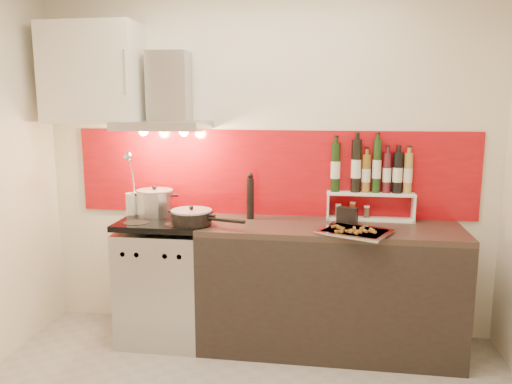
% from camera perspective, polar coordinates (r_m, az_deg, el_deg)
% --- Properties ---
extents(back_wall, '(3.40, 0.02, 2.60)m').
position_cam_1_polar(back_wall, '(3.76, 1.02, 3.44)').
color(back_wall, silver).
rests_on(back_wall, ground).
extents(backsplash, '(3.00, 0.02, 0.64)m').
position_cam_1_polar(backsplash, '(3.75, 1.75, 2.19)').
color(backsplash, '#9C080E').
rests_on(backsplash, back_wall).
extents(range_stove, '(0.60, 0.60, 0.91)m').
position_cam_1_polar(range_stove, '(3.82, -10.27, -9.87)').
color(range_stove, '#B7B7BA').
rests_on(range_stove, ground).
extents(counter, '(1.80, 0.60, 0.90)m').
position_cam_1_polar(counter, '(3.63, 8.33, -10.73)').
color(counter, black).
rests_on(counter, ground).
extents(range_hood, '(0.62, 0.50, 0.61)m').
position_cam_1_polar(range_hood, '(3.73, -10.19, 10.06)').
color(range_hood, '#B7B7BA').
rests_on(range_hood, back_wall).
extents(upper_cabinet, '(0.70, 0.35, 0.72)m').
position_cam_1_polar(upper_cabinet, '(3.93, -18.15, 12.74)').
color(upper_cabinet, silver).
rests_on(upper_cabinet, back_wall).
extents(stock_pot, '(0.27, 0.27, 0.23)m').
position_cam_1_polar(stock_pot, '(3.78, -11.48, -1.19)').
color(stock_pot, '#B7B7BA').
rests_on(stock_pot, range_stove).
extents(saute_pan, '(0.54, 0.28, 0.13)m').
position_cam_1_polar(saute_pan, '(3.48, -7.28, -2.84)').
color(saute_pan, black).
rests_on(saute_pan, range_stove).
extents(utensil_jar, '(0.10, 0.15, 0.49)m').
position_cam_1_polar(utensil_jar, '(3.85, -13.98, -0.53)').
color(utensil_jar, silver).
rests_on(utensil_jar, range_stove).
extents(pepper_mill, '(0.05, 0.05, 0.34)m').
position_cam_1_polar(pepper_mill, '(3.64, -0.66, -0.53)').
color(pepper_mill, black).
rests_on(pepper_mill, counter).
extents(step_shelf, '(0.62, 0.17, 0.58)m').
position_cam_1_polar(step_shelf, '(3.69, 12.97, 1.14)').
color(step_shelf, white).
rests_on(step_shelf, counter).
extents(caddy_box, '(0.15, 0.10, 0.12)m').
position_cam_1_polar(caddy_box, '(3.55, 10.38, -2.70)').
color(caddy_box, black).
rests_on(caddy_box, counter).
extents(baking_tray, '(0.53, 0.48, 0.03)m').
position_cam_1_polar(baking_tray, '(3.31, 11.24, -4.44)').
color(baking_tray, silver).
rests_on(baking_tray, counter).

